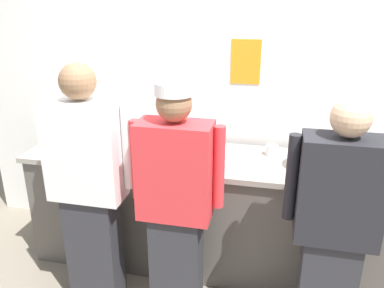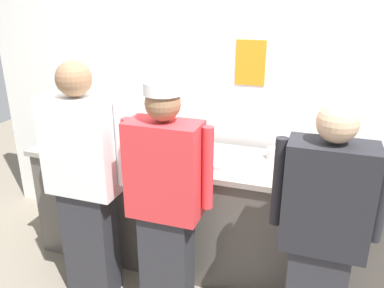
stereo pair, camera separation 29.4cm
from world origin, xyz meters
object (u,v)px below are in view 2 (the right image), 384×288
(chef_far_right, at_px, (322,235))
(ramekin_red_sauce, at_px, (364,183))
(sheet_tray, at_px, (197,155))
(ramekin_orange_sauce, at_px, (121,140))
(deli_cup, at_px, (273,153))
(chef_center, at_px, (166,201))
(squeeze_bottle_primary, at_px, (143,145))
(chef_near_left, at_px, (85,180))
(mixing_bowl_steel, at_px, (312,166))
(plate_stack_rear, at_px, (108,148))
(plate_stack_front, at_px, (89,137))
(squeeze_bottle_secondary, at_px, (157,131))

(chef_far_right, relative_size, ramekin_red_sauce, 15.48)
(sheet_tray, relative_size, ramekin_red_sauce, 4.95)
(sheet_tray, height_order, ramekin_orange_sauce, ramekin_orange_sauce)
(sheet_tray, bearing_deg, deli_cup, 15.28)
(chef_center, height_order, squeeze_bottle_primary, chef_center)
(chef_near_left, height_order, sheet_tray, chef_near_left)
(chef_center, bearing_deg, mixing_bowl_steel, 33.96)
(plate_stack_rear, height_order, deli_cup, deli_cup)
(mixing_bowl_steel, height_order, ramekin_red_sauce, mixing_bowl_steel)
(ramekin_orange_sauce, height_order, deli_cup, deli_cup)
(chef_far_right, distance_m, sheet_tray, 1.13)
(mixing_bowl_steel, distance_m, deli_cup, 0.34)
(chef_center, height_order, ramekin_orange_sauce, chef_center)
(plate_stack_rear, relative_size, mixing_bowl_steel, 0.64)
(chef_near_left, xyz_separation_m, sheet_tray, (0.60, 0.58, 0.04))
(chef_center, bearing_deg, chef_far_right, -2.20)
(plate_stack_rear, xyz_separation_m, sheet_tray, (0.69, 0.11, -0.01))
(chef_center, height_order, plate_stack_rear, chef_center)
(chef_near_left, bearing_deg, plate_stack_front, 120.25)
(squeeze_bottle_primary, relative_size, ramekin_red_sauce, 1.85)
(chef_center, height_order, ramekin_red_sauce, chef_center)
(plate_stack_rear, xyz_separation_m, deli_cup, (1.24, 0.26, 0.02))
(plate_stack_rear, relative_size, sheet_tray, 0.41)
(mixing_bowl_steel, bearing_deg, squeeze_bottle_secondary, 170.74)
(deli_cup, bearing_deg, mixing_bowl_steel, -32.13)
(chef_near_left, xyz_separation_m, chef_center, (0.60, -0.02, -0.04))
(ramekin_red_sauce, bearing_deg, chef_center, -157.84)
(chef_near_left, height_order, squeeze_bottle_primary, chef_near_left)
(sheet_tray, relative_size, squeeze_bottle_primary, 2.67)
(chef_center, bearing_deg, squeeze_bottle_secondary, 117.15)
(squeeze_bottle_primary, xyz_separation_m, ramekin_red_sauce, (1.54, 0.01, -0.07))
(ramekin_red_sauce, bearing_deg, mixing_bowl_steel, 164.40)
(mixing_bowl_steel, height_order, sheet_tray, mixing_bowl_steel)
(plate_stack_front, distance_m, ramekin_orange_sauce, 0.28)
(chef_near_left, height_order, ramekin_red_sauce, chef_near_left)
(mixing_bowl_steel, relative_size, ramekin_orange_sauce, 3.24)
(chef_center, height_order, squeeze_bottle_secondary, chef_center)
(plate_stack_front, distance_m, mixing_bowl_steel, 1.80)
(mixing_bowl_steel, bearing_deg, chef_center, -146.04)
(plate_stack_front, bearing_deg, ramekin_orange_sauce, 7.87)
(plate_stack_front, distance_m, plate_stack_rear, 0.31)
(sheet_tray, xyz_separation_m, ramekin_red_sauce, (1.16, -0.12, 0.01))
(squeeze_bottle_primary, distance_m, deli_cup, 0.97)
(ramekin_orange_sauce, relative_size, deli_cup, 1.10)
(squeeze_bottle_primary, bearing_deg, squeeze_bottle_secondary, 93.19)
(chef_center, distance_m, squeeze_bottle_secondary, 0.88)
(plate_stack_front, height_order, ramekin_red_sauce, plate_stack_front)
(chef_far_right, distance_m, ramekin_red_sauce, 0.57)
(ramekin_red_sauce, bearing_deg, chef_near_left, -165.50)
(mixing_bowl_steel, height_order, deli_cup, mixing_bowl_steel)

